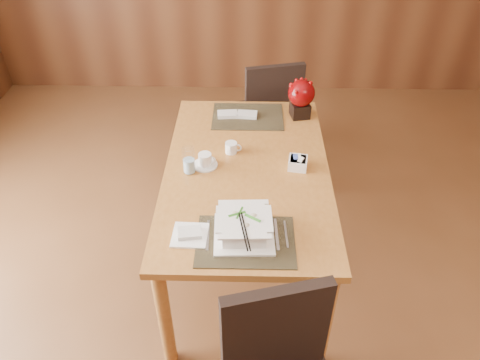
{
  "coord_description": "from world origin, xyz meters",
  "views": [
    {
      "loc": [
        0.01,
        -1.44,
        2.3
      ],
      "look_at": [
        -0.03,
        0.35,
        0.87
      ],
      "focal_mm": 35.0,
      "sensor_mm": 36.0,
      "label": 1
    }
  ],
  "objects_px": {
    "soup_setting": "(244,227)",
    "water_glass": "(189,160)",
    "creamer_jug": "(231,148)",
    "far_chair": "(269,110)",
    "coffee_cup": "(205,161)",
    "dining_table": "(247,182)",
    "berry_decor": "(301,97)",
    "sugar_caddy": "(298,163)",
    "bread_plate": "(190,235)"
  },
  "relations": [
    {
      "from": "creamer_jug",
      "to": "far_chair",
      "type": "xyz_separation_m",
      "value": [
        0.25,
        0.86,
        -0.25
      ]
    },
    {
      "from": "berry_decor",
      "to": "bread_plate",
      "type": "relative_size",
      "value": 1.53
    },
    {
      "from": "creamer_jug",
      "to": "dining_table",
      "type": "bearing_deg",
      "value": -53.34
    },
    {
      "from": "water_glass",
      "to": "sugar_caddy",
      "type": "distance_m",
      "value": 0.59
    },
    {
      "from": "soup_setting",
      "to": "bread_plate",
      "type": "xyz_separation_m",
      "value": [
        -0.25,
        -0.01,
        -0.05
      ]
    },
    {
      "from": "water_glass",
      "to": "bread_plate",
      "type": "height_order",
      "value": "water_glass"
    },
    {
      "from": "water_glass",
      "to": "far_chair",
      "type": "xyz_separation_m",
      "value": [
        0.47,
        1.05,
        -0.3
      ]
    },
    {
      "from": "dining_table",
      "to": "berry_decor",
      "type": "bearing_deg",
      "value": 59.71
    },
    {
      "from": "soup_setting",
      "to": "far_chair",
      "type": "distance_m",
      "value": 1.56
    },
    {
      "from": "berry_decor",
      "to": "soup_setting",
      "type": "bearing_deg",
      "value": -107.48
    },
    {
      "from": "coffee_cup",
      "to": "far_chair",
      "type": "xyz_separation_m",
      "value": [
        0.39,
        0.99,
        -0.26
      ]
    },
    {
      "from": "soup_setting",
      "to": "sugar_caddy",
      "type": "xyz_separation_m",
      "value": [
        0.29,
        0.53,
        -0.02
      ]
    },
    {
      "from": "water_glass",
      "to": "creamer_jug",
      "type": "bearing_deg",
      "value": 41.47
    },
    {
      "from": "coffee_cup",
      "to": "water_glass",
      "type": "distance_m",
      "value": 0.11
    },
    {
      "from": "creamer_jug",
      "to": "coffee_cup",
      "type": "bearing_deg",
      "value": -130.16
    },
    {
      "from": "coffee_cup",
      "to": "bread_plate",
      "type": "bearing_deg",
      "value": -92.9
    },
    {
      "from": "dining_table",
      "to": "bread_plate",
      "type": "distance_m",
      "value": 0.59
    },
    {
      "from": "bread_plate",
      "to": "soup_setting",
      "type": "bearing_deg",
      "value": 1.75
    },
    {
      "from": "dining_table",
      "to": "far_chair",
      "type": "distance_m",
      "value": 1.04
    },
    {
      "from": "far_chair",
      "to": "berry_decor",
      "type": "bearing_deg",
      "value": 97.5
    },
    {
      "from": "far_chair",
      "to": "creamer_jug",
      "type": "bearing_deg",
      "value": 60.34
    },
    {
      "from": "coffee_cup",
      "to": "creamer_jug",
      "type": "height_order",
      "value": "coffee_cup"
    },
    {
      "from": "coffee_cup",
      "to": "sugar_caddy",
      "type": "distance_m",
      "value": 0.51
    },
    {
      "from": "far_chair",
      "to": "coffee_cup",
      "type": "bearing_deg",
      "value": 55.18
    },
    {
      "from": "water_glass",
      "to": "sugar_caddy",
      "type": "height_order",
      "value": "water_glass"
    },
    {
      "from": "water_glass",
      "to": "creamer_jug",
      "type": "height_order",
      "value": "water_glass"
    },
    {
      "from": "soup_setting",
      "to": "water_glass",
      "type": "distance_m",
      "value": 0.56
    },
    {
      "from": "soup_setting",
      "to": "dining_table",
      "type": "bearing_deg",
      "value": 86.71
    },
    {
      "from": "soup_setting",
      "to": "creamer_jug",
      "type": "bearing_deg",
      "value": 94.8
    },
    {
      "from": "bread_plate",
      "to": "sugar_caddy",
      "type": "bearing_deg",
      "value": 45.17
    },
    {
      "from": "far_chair",
      "to": "soup_setting",
      "type": "bearing_deg",
      "value": 70.3
    },
    {
      "from": "coffee_cup",
      "to": "water_glass",
      "type": "height_order",
      "value": "water_glass"
    },
    {
      "from": "dining_table",
      "to": "far_chair",
      "type": "xyz_separation_m",
      "value": [
        0.16,
        1.02,
        -0.13
      ]
    },
    {
      "from": "soup_setting",
      "to": "coffee_cup",
      "type": "xyz_separation_m",
      "value": [
        -0.22,
        0.54,
        -0.02
      ]
    },
    {
      "from": "coffee_cup",
      "to": "far_chair",
      "type": "bearing_deg",
      "value": 68.66
    },
    {
      "from": "bread_plate",
      "to": "far_chair",
      "type": "relative_size",
      "value": 0.17
    },
    {
      "from": "soup_setting",
      "to": "water_glass",
      "type": "height_order",
      "value": "water_glass"
    },
    {
      "from": "sugar_caddy",
      "to": "berry_decor",
      "type": "relative_size",
      "value": 0.4
    },
    {
      "from": "soup_setting",
      "to": "bread_plate",
      "type": "distance_m",
      "value": 0.25
    },
    {
      "from": "coffee_cup",
      "to": "sugar_caddy",
      "type": "xyz_separation_m",
      "value": [
        0.51,
        -0.01,
        -0.0
      ]
    },
    {
      "from": "sugar_caddy",
      "to": "coffee_cup",
      "type": "bearing_deg",
      "value": 179.38
    },
    {
      "from": "soup_setting",
      "to": "coffee_cup",
      "type": "height_order",
      "value": "soup_setting"
    },
    {
      "from": "water_glass",
      "to": "sugar_caddy",
      "type": "bearing_deg",
      "value": 5.35
    },
    {
      "from": "coffee_cup",
      "to": "bread_plate",
      "type": "distance_m",
      "value": 0.55
    },
    {
      "from": "dining_table",
      "to": "coffee_cup",
      "type": "relative_size",
      "value": 11.0
    },
    {
      "from": "water_glass",
      "to": "berry_decor",
      "type": "xyz_separation_m",
      "value": [
        0.64,
        0.6,
        0.06
      ]
    },
    {
      "from": "soup_setting",
      "to": "berry_decor",
      "type": "height_order",
      "value": "berry_decor"
    },
    {
      "from": "coffee_cup",
      "to": "berry_decor",
      "type": "relative_size",
      "value": 0.55
    },
    {
      "from": "creamer_jug",
      "to": "far_chair",
      "type": "relative_size",
      "value": 0.09
    },
    {
      "from": "water_glass",
      "to": "dining_table",
      "type": "bearing_deg",
      "value": 6.72
    }
  ]
}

